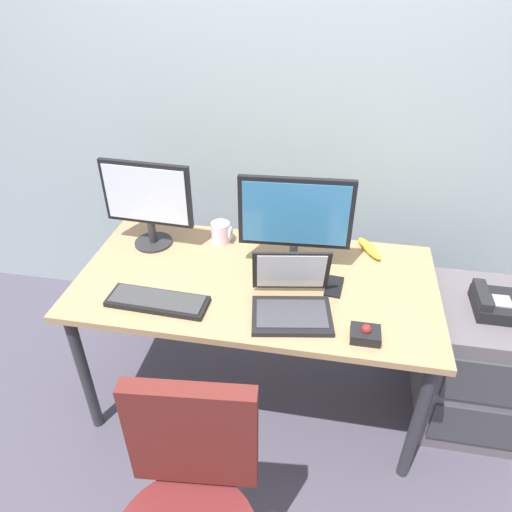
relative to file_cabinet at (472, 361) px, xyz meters
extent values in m
plane|color=#45414F|center=(-1.01, -0.07, -0.33)|extent=(8.00, 8.00, 0.00)
cube|color=#96A6AB|center=(-1.01, 0.68, 1.07)|extent=(6.00, 0.10, 2.80)
cube|color=#A17C55|center=(-1.01, -0.07, 0.38)|extent=(1.55, 0.79, 0.03)
cylinder|color=#2D2D33|center=(-1.72, -0.41, 0.02)|extent=(0.05, 0.05, 0.69)
cylinder|color=#2D2D33|center=(-0.29, -0.41, 0.02)|extent=(0.05, 0.05, 0.69)
cylinder|color=#2D2D33|center=(-1.72, 0.27, 0.02)|extent=(0.05, 0.05, 0.69)
cylinder|color=#2D2D33|center=(-0.29, 0.27, 0.02)|extent=(0.05, 0.05, 0.69)
cube|color=#5A5359|center=(0.00, 0.00, 0.00)|extent=(0.42, 0.52, 0.65)
cube|color=#38383D|center=(0.00, -0.26, 0.14)|extent=(0.38, 0.01, 0.22)
cube|color=#38383D|center=(0.00, -0.26, -0.13)|extent=(0.38, 0.01, 0.22)
cube|color=black|center=(0.00, -0.02, 0.35)|extent=(0.17, 0.20, 0.06)
cube|color=black|center=(-0.06, -0.02, 0.40)|extent=(0.05, 0.18, 0.04)
cube|color=gray|center=(0.02, -0.03, 0.39)|extent=(0.07, 0.08, 0.01)
cube|color=#5C201C|center=(-1.06, -0.86, 0.38)|extent=(0.40, 0.10, 0.42)
cylinder|color=#262628|center=(-0.86, 0.06, 0.40)|extent=(0.18, 0.18, 0.01)
cylinder|color=#262628|center=(-0.86, 0.06, 0.46)|extent=(0.04, 0.04, 0.10)
cube|color=black|center=(-0.86, 0.06, 0.67)|extent=(0.49, 0.06, 0.32)
cube|color=teal|center=(-0.86, 0.05, 0.67)|extent=(0.45, 0.04, 0.28)
cylinder|color=#262628|center=(-1.55, 0.12, 0.40)|extent=(0.18, 0.18, 0.01)
cylinder|color=#262628|center=(-1.55, 0.12, 0.46)|extent=(0.04, 0.04, 0.11)
cube|color=black|center=(-1.55, 0.12, 0.66)|extent=(0.42, 0.05, 0.30)
cube|color=silver|center=(-1.55, 0.11, 0.66)|extent=(0.39, 0.03, 0.27)
cube|color=black|center=(-1.37, -0.31, 0.41)|extent=(0.42, 0.15, 0.02)
cube|color=#353535|center=(-1.37, -0.31, 0.42)|extent=(0.39, 0.13, 0.01)
cube|color=black|center=(-0.82, -0.29, 0.41)|extent=(0.34, 0.27, 0.02)
cube|color=#38383D|center=(-0.82, -0.29, 0.42)|extent=(0.30, 0.21, 0.00)
cube|color=black|center=(-0.85, -0.16, 0.52)|extent=(0.32, 0.12, 0.21)
cube|color=silver|center=(-0.85, -0.16, 0.52)|extent=(0.28, 0.10, 0.19)
cube|color=black|center=(-0.54, -0.36, 0.42)|extent=(0.11, 0.09, 0.04)
sphere|color=maroon|center=(-0.54, -0.36, 0.44)|extent=(0.04, 0.04, 0.04)
cylinder|color=silver|center=(-1.23, 0.20, 0.45)|extent=(0.09, 0.09, 0.10)
torus|color=silver|center=(-1.18, 0.20, 0.45)|extent=(0.01, 0.06, 0.06)
cube|color=black|center=(-0.67, -0.07, 0.40)|extent=(0.08, 0.15, 0.01)
ellipsoid|color=yellow|center=(-0.52, 0.23, 0.42)|extent=(0.13, 0.19, 0.04)
camera|label=1|loc=(-0.71, -1.69, 1.64)|focal=33.31mm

